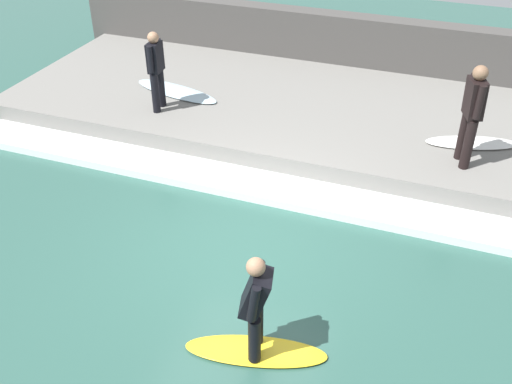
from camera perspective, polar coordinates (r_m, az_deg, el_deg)
The scene contains 10 objects.
ground_plane at distance 8.84m, azimuth -1.17°, elevation -5.52°, with size 28.00×28.00×0.00m, color #2D564C.
concrete_ledge at distance 12.09m, azimuth 6.09°, elevation 7.20°, with size 4.40×12.67×0.46m, color slate.
back_wall at distance 14.08m, azimuth 8.92°, elevation 13.30°, with size 0.50×13.30×1.54m, color #474442.
wave_foam_crest at distance 10.00m, azimuth 2.12°, elevation 0.19°, with size 0.80×12.03×0.15m, color white.
surfboard_riding at distance 7.41m, azimuth -0.02°, elevation -14.91°, with size 0.89×1.78×0.06m.
surfer_riding at distance 6.83m, azimuth -0.02°, elevation -10.42°, with size 0.51×0.45×1.40m.
surfer_waiting_near at distance 11.61m, azimuth -9.51°, elevation 11.67°, with size 0.52×0.25×1.53m.
surfboard_waiting_near at distance 12.59m, azimuth -7.59°, elevation 9.50°, with size 1.02×2.10×0.06m.
surfer_waiting_far at distance 10.14m, azimuth 19.90°, elevation 7.32°, with size 0.55×0.37×1.71m.
surfboard_waiting_far at distance 11.20m, azimuth 19.87°, elevation 4.45°, with size 0.95×1.69×0.06m.
Camera 1 is at (-6.36, -2.55, 5.59)m, focal length 42.00 mm.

